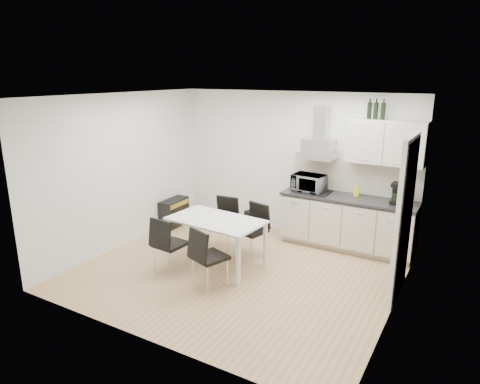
% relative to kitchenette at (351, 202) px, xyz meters
% --- Properties ---
extents(ground, '(4.50, 4.50, 0.00)m').
position_rel_kitchenette_xyz_m(ground, '(-1.18, -1.73, -0.83)').
color(ground, tan).
rests_on(ground, ground).
extents(wall_back, '(4.50, 0.10, 2.60)m').
position_rel_kitchenette_xyz_m(wall_back, '(-1.18, 0.27, 0.47)').
color(wall_back, white).
rests_on(wall_back, ground).
extents(wall_front, '(4.50, 0.10, 2.60)m').
position_rel_kitchenette_xyz_m(wall_front, '(-1.18, -3.73, 0.47)').
color(wall_front, white).
rests_on(wall_front, ground).
extents(wall_left, '(0.10, 4.00, 2.60)m').
position_rel_kitchenette_xyz_m(wall_left, '(-3.43, -1.73, 0.47)').
color(wall_left, white).
rests_on(wall_left, ground).
extents(wall_right, '(0.10, 4.00, 2.60)m').
position_rel_kitchenette_xyz_m(wall_right, '(1.07, -1.73, 0.47)').
color(wall_right, white).
rests_on(wall_right, ground).
extents(ceiling, '(4.50, 4.50, 0.00)m').
position_rel_kitchenette_xyz_m(ceiling, '(-1.18, -1.73, 1.77)').
color(ceiling, white).
rests_on(ceiling, wall_back).
extents(doorway, '(0.08, 1.04, 2.10)m').
position_rel_kitchenette_xyz_m(doorway, '(1.03, -1.18, 0.22)').
color(doorway, white).
rests_on(doorway, ground).
extents(kitchenette, '(2.22, 0.64, 2.52)m').
position_rel_kitchenette_xyz_m(kitchenette, '(0.00, 0.00, 0.00)').
color(kitchenette, beige).
rests_on(kitchenette, ground).
extents(dining_table, '(1.50, 0.93, 0.75)m').
position_rel_kitchenette_xyz_m(dining_table, '(-1.59, -1.68, -0.16)').
color(dining_table, white).
rests_on(dining_table, ground).
extents(chair_far_left, '(0.48, 0.54, 0.88)m').
position_rel_kitchenette_xyz_m(chair_far_left, '(-1.84, -1.09, -0.39)').
color(chair_far_left, black).
rests_on(chair_far_left, ground).
extents(chair_far_right, '(0.55, 0.59, 0.88)m').
position_rel_kitchenette_xyz_m(chair_far_right, '(-1.26, -1.15, -0.39)').
color(chair_far_right, black).
rests_on(chair_far_right, ground).
extents(chair_near_left, '(0.48, 0.54, 0.88)m').
position_rel_kitchenette_xyz_m(chair_near_left, '(-2.04, -2.24, -0.39)').
color(chair_near_left, black).
rests_on(chair_near_left, ground).
extents(chair_near_right, '(0.58, 0.62, 0.88)m').
position_rel_kitchenette_xyz_m(chair_near_right, '(-1.27, -2.33, -0.39)').
color(chair_near_right, black).
rests_on(chair_near_right, ground).
extents(guitar_amp, '(0.29, 0.65, 0.54)m').
position_rel_kitchenette_xyz_m(guitar_amp, '(-3.28, -0.60, -0.56)').
color(guitar_amp, black).
rests_on(guitar_amp, ground).
extents(floor_speaker, '(0.22, 0.21, 0.30)m').
position_rel_kitchenette_xyz_m(floor_speaker, '(-2.00, 0.17, -0.68)').
color(floor_speaker, black).
rests_on(floor_speaker, ground).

